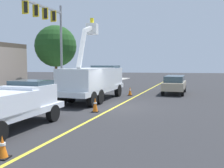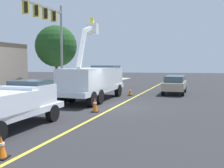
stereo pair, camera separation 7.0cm
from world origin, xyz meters
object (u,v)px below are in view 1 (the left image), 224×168
service_pickup_truck (10,104)px  utility_bucket_truck (94,80)px  traffic_signal_mast (50,27)px  traffic_cone_leading (2,147)px  traffic_cone_mid_front (95,105)px  passing_minivan (175,83)px  traffic_cone_mid_rear (130,91)px

service_pickup_truck → utility_bucket_truck: bearing=-9.7°
utility_bucket_truck → traffic_signal_mast: bearing=58.7°
traffic_cone_leading → traffic_cone_mid_front: 7.73m
utility_bucket_truck → service_pickup_truck: bearing=170.3°
passing_minivan → traffic_cone_mid_front: 11.41m
utility_bucket_truck → traffic_cone_mid_rear: (3.23, -2.55, -1.21)m
traffic_cone_mid_front → traffic_signal_mast: 11.28m
utility_bucket_truck → traffic_cone_mid_front: (-4.78, -1.21, -1.18)m
utility_bucket_truck → passing_minivan: 8.46m
passing_minivan → traffic_cone_leading: passing_minivan is taller
traffic_cone_mid_rear → traffic_cone_mid_front: bearing=170.5°
traffic_cone_leading → traffic_cone_mid_rear: bearing=-9.0°
service_pickup_truck → traffic_signal_mast: 13.48m
traffic_cone_mid_rear → traffic_signal_mast: 9.31m
traffic_cone_leading → traffic_cone_mid_front: bearing=-8.4°
utility_bucket_truck → traffic_cone_mid_front: 5.07m
traffic_cone_mid_front → passing_minivan: bearing=-28.2°
service_pickup_truck → passing_minivan: size_ratio=1.16×
traffic_cone_mid_front → traffic_signal_mast: traffic_signal_mast is taller
passing_minivan → traffic_cone_mid_rear: 4.56m
utility_bucket_truck → traffic_signal_mast: (2.90, 4.76, 4.54)m
utility_bucket_truck → traffic_cone_mid_front: utility_bucket_truck is taller
service_pickup_truck → traffic_cone_leading: size_ratio=8.23×
passing_minivan → traffic_cone_mid_rear: size_ratio=6.36×
passing_minivan → traffic_signal_mast: 12.69m
passing_minivan → traffic_cone_mid_front: size_ratio=5.80×
utility_bucket_truck → traffic_cone_mid_rear: bearing=-38.3°
traffic_cone_mid_rear → traffic_signal_mast: bearing=92.6°
utility_bucket_truck → service_pickup_truck: 9.35m
passing_minivan → traffic_cone_leading: bearing=159.8°
utility_bucket_truck → traffic_cone_mid_rear: utility_bucket_truck is taller
utility_bucket_truck → passing_minivan: (5.27, -6.59, -0.63)m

